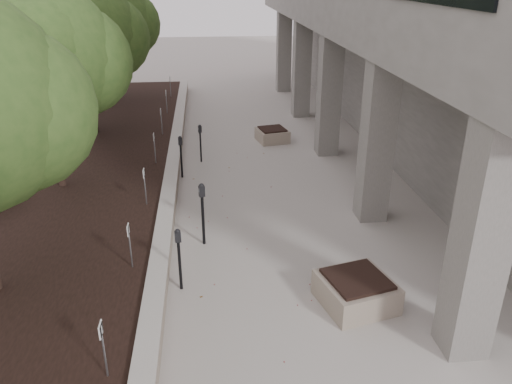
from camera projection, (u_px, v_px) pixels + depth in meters
retaining_wall at (173, 173)px, 15.29m from camera, size 0.39×26.00×0.50m
planting_bed at (48, 179)px, 14.97m from camera, size 7.00×26.00×0.40m
crabapple_tree_3 at (47, 88)px, 12.94m from camera, size 4.60×4.00×5.44m
crabapple_tree_4 at (86, 57)px, 17.49m from camera, size 4.60×4.00×5.44m
crabapple_tree_5 at (110, 39)px, 22.04m from camera, size 4.60×4.00×5.44m
parking_sign_2 at (104, 350)px, 7.26m from camera, size 0.04×0.22×0.96m
parking_sign_3 at (130, 246)px, 9.99m from camera, size 0.04×0.22×0.96m
parking_sign_4 at (145, 187)px, 12.71m from camera, size 0.04×0.22×0.96m
parking_sign_5 at (155, 148)px, 15.44m from camera, size 0.04×0.22×0.96m
parking_sign_6 at (162, 122)px, 18.17m from camera, size 0.04×0.22×0.96m
parking_sign_7 at (167, 102)px, 20.90m from camera, size 0.04×0.22×0.96m
parking_sign_8 at (170, 86)px, 23.63m from camera, size 0.04×0.22×0.96m
parking_meter_2 at (179, 260)px, 9.90m from camera, size 0.15×0.12×1.36m
parking_meter_3 at (203, 214)px, 11.53m from camera, size 0.18×0.15×1.54m
parking_meter_4 at (181, 157)px, 15.35m from camera, size 0.15×0.12×1.34m
parking_meter_5 at (201, 143)px, 16.62m from camera, size 0.15×0.12×1.29m
planter_front at (356, 291)px, 9.60m from camera, size 1.55×1.55×0.59m
planter_back at (272, 135)px, 18.83m from camera, size 1.26×1.26×0.50m
berry_scatter at (238, 241)px, 11.91m from camera, size 3.30×14.10×0.02m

